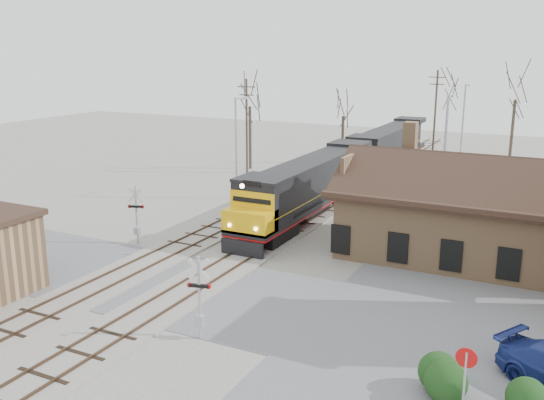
% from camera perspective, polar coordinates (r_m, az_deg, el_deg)
% --- Properties ---
extents(ground, '(140.00, 140.00, 0.00)m').
position_cam_1_polar(ground, '(32.79, -7.77, -8.34)').
color(ground, '#9F9A8F').
rests_on(ground, ground).
extents(road, '(60.00, 9.00, 0.03)m').
position_cam_1_polar(road, '(32.78, -7.77, -8.32)').
color(road, '#59595D').
rests_on(road, ground).
extents(track_main, '(3.40, 90.00, 0.24)m').
position_cam_1_polar(track_main, '(45.20, 3.02, -1.81)').
color(track_main, '#9F9A8F').
rests_on(track_main, ground).
extents(track_siding, '(3.40, 90.00, 0.24)m').
position_cam_1_polar(track_siding, '(47.12, -1.99, -1.14)').
color(track_siding, '#9F9A8F').
rests_on(track_siding, ground).
extents(depot, '(15.20, 9.31, 7.90)m').
position_cam_1_polar(depot, '(38.55, 17.72, -1.68)').
color(depot, '#A17953').
rests_on(depot, ground).
extents(locomotive_lead, '(3.07, 20.55, 4.56)m').
position_cam_1_polar(locomotive_lead, '(44.88, 3.21, 1.14)').
color(locomotive_lead, black).
rests_on(locomotive_lead, ground).
extents(locomotive_trailing, '(3.07, 20.55, 4.32)m').
position_cam_1_polar(locomotive_trailing, '(64.17, 10.72, 4.85)').
color(locomotive_trailing, black).
rests_on(locomotive_trailing, ground).
extents(crossbuck_near, '(1.07, 0.37, 3.83)m').
position_cam_1_polar(crossbuck_near, '(26.83, -6.84, -9.35)').
color(crossbuck_near, '#A5A8AD').
rests_on(crossbuck_near, ground).
extents(crossbuck_far, '(1.06, 0.46, 3.86)m').
position_cam_1_polar(crossbuck_far, '(40.23, -12.63, -1.55)').
color(crossbuck_far, '#A5A8AD').
rests_on(crossbuck_far, ground).
extents(do_not_enter_sign, '(0.75, 0.09, 2.52)m').
position_cam_1_polar(do_not_enter_sign, '(22.62, 17.75, -14.92)').
color(do_not_enter_sign, '#A5A8AD').
rests_on(do_not_enter_sign, ground).
extents(hedge_a, '(1.52, 1.52, 1.52)m').
position_cam_1_polar(hedge_a, '(24.19, 15.40, -15.34)').
color(hedge_a, black).
rests_on(hedge_a, ground).
extents(hedge_b, '(1.57, 1.57, 1.57)m').
position_cam_1_polar(hedge_b, '(23.60, 16.05, -16.10)').
color(hedge_b, black).
rests_on(hedge_b, ground).
extents(hedge_c, '(1.43, 1.43, 1.43)m').
position_cam_1_polar(hedge_c, '(23.71, 22.84, -16.77)').
color(hedge_c, black).
rests_on(hedge_c, ground).
extents(streetlight_a, '(0.25, 2.04, 8.53)m').
position_cam_1_polar(streetlight_a, '(50.86, -3.31, 5.44)').
color(streetlight_a, '#A5A8AD').
rests_on(streetlight_a, ground).
extents(streetlight_b, '(0.25, 2.04, 8.85)m').
position_cam_1_polar(streetlight_b, '(51.28, 16.00, 5.17)').
color(streetlight_b, '#A5A8AD').
rests_on(streetlight_b, ground).
extents(streetlight_c, '(0.25, 2.04, 9.13)m').
position_cam_1_polar(streetlight_c, '(62.04, 17.52, 6.66)').
color(streetlight_c, '#A5A8AD').
rests_on(streetlight_c, ground).
extents(utility_pole_a, '(2.00, 0.24, 9.51)m').
position_cam_1_polar(utility_pole_a, '(61.61, -2.39, 7.13)').
color(utility_pole_a, '#382D23').
rests_on(utility_pole_a, ground).
extents(utility_pole_b, '(2.00, 0.24, 10.00)m').
position_cam_1_polar(utility_pole_b, '(73.66, 15.11, 8.00)').
color(utility_pole_b, '#382D23').
rests_on(utility_pole_b, ground).
extents(tree_a, '(4.38, 4.38, 10.74)m').
position_cam_1_polar(tree_a, '(63.57, -2.11, 9.77)').
color(tree_a, '#382D23').
rests_on(tree_a, ground).
extents(tree_b, '(3.49, 3.49, 8.54)m').
position_cam_1_polar(tree_b, '(67.21, 6.74, 8.57)').
color(tree_b, '#382D23').
rests_on(tree_b, ground).
extents(tree_c, '(4.59, 4.59, 11.24)m').
position_cam_1_polar(tree_c, '(76.38, 16.33, 10.22)').
color(tree_c, '#382D23').
rests_on(tree_c, ground).
extents(tree_d, '(4.85, 4.85, 11.88)m').
position_cam_1_polar(tree_d, '(67.53, 22.01, 9.72)').
color(tree_d, '#382D23').
rests_on(tree_d, ground).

